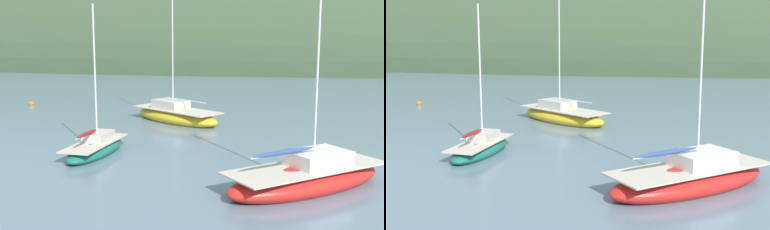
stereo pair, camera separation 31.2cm
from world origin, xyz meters
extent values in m
ellipsoid|color=#384C33|center=(0.00, 74.21, 0.00)|extent=(150.00, 36.00, 31.41)
ellipsoid|color=gold|center=(-1.64, 24.01, 0.32)|extent=(7.41, 6.36, 1.18)
cube|color=beige|center=(-1.64, 24.01, 0.85)|extent=(6.82, 5.85, 0.06)
cube|color=beige|center=(-2.11, 24.36, 1.16)|extent=(2.86, 2.70, 0.61)
cylinder|color=silver|center=(-1.93, 24.23, 5.76)|extent=(0.09, 0.09, 9.81)
cylinder|color=silver|center=(-0.69, 23.32, 1.58)|extent=(2.53, 1.88, 0.07)
ellipsoid|color=red|center=(6.06, 10.16, 0.34)|extent=(7.65, 6.76, 1.23)
cube|color=beige|center=(6.06, 10.16, 0.89)|extent=(7.04, 6.22, 0.06)
cube|color=silver|center=(6.54, 10.54, 1.20)|extent=(2.98, 2.84, 0.63)
cylinder|color=silver|center=(6.36, 10.39, 5.17)|extent=(0.09, 0.09, 8.57)
cylinder|color=silver|center=(5.09, 9.41, 1.64)|extent=(2.59, 2.03, 0.07)
ellipsoid|color=#2D4784|center=(5.09, 9.41, 1.69)|extent=(2.56, 2.06, 0.20)
ellipsoid|color=#196B56|center=(-4.30, 14.40, 0.23)|extent=(2.48, 5.45, 0.84)
cube|color=beige|center=(-4.30, 14.40, 0.61)|extent=(2.28, 5.01, 0.06)
cube|color=beige|center=(-4.24, 14.81, 0.86)|extent=(1.38, 1.82, 0.49)
cylinder|color=silver|center=(-4.26, 14.66, 4.14)|extent=(0.09, 0.09, 7.06)
cylinder|color=silver|center=(-4.41, 13.56, 1.22)|extent=(0.37, 2.20, 0.07)
ellipsoid|color=maroon|center=(-4.41, 13.56, 1.27)|extent=(0.48, 2.13, 0.20)
sphere|color=orange|center=(-15.03, 29.64, 0.12)|extent=(0.44, 0.44, 0.44)
cylinder|color=black|center=(-15.03, 29.64, 0.39)|extent=(0.04, 0.04, 0.10)
camera|label=1|loc=(4.16, -9.97, 6.53)|focal=46.99mm
camera|label=2|loc=(4.47, -9.93, 6.53)|focal=46.99mm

